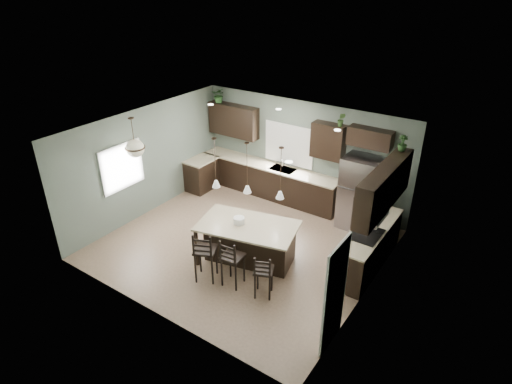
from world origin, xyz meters
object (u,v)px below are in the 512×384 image
object	(u,v)px
plant_back_left	(219,95)
bar_stool_left	(206,255)
serving_dish	(239,220)
refrigerator	(360,193)
kitchen_island	(248,243)
bar_stool_center	(233,262)
bar_stool_right	(264,275)

from	to	relation	value
plant_back_left	bar_stool_left	bearing A→B (deg)	-55.63
serving_dish	bar_stool_left	distance (m)	1.03
refrigerator	bar_stool_left	bearing A→B (deg)	-115.69
kitchen_island	plant_back_left	xyz separation A→B (m)	(-3.08, 2.99, 2.15)
bar_stool_left	bar_stool_center	bearing A→B (deg)	-8.10
bar_stool_left	plant_back_left	distance (m)	5.22
bar_stool_center	plant_back_left	world-z (taller)	plant_back_left
bar_stool_center	serving_dish	bearing A→B (deg)	111.90
serving_dish	plant_back_left	world-z (taller)	plant_back_left
refrigerator	plant_back_left	world-z (taller)	plant_back_left
serving_dish	bar_stool_center	bearing A→B (deg)	-62.52
kitchen_island	plant_back_left	world-z (taller)	plant_back_left
plant_back_left	refrigerator	bearing A→B (deg)	-3.43
plant_back_left	bar_stool_center	bearing A→B (deg)	-49.21
kitchen_island	serving_dish	bearing A→B (deg)	180.00
kitchen_island	bar_stool_left	distance (m)	1.05
refrigerator	bar_stool_right	bearing A→B (deg)	-98.48
kitchen_island	bar_stool_right	distance (m)	1.17
bar_stool_left	kitchen_island	bearing A→B (deg)	45.01
kitchen_island	plant_back_left	distance (m)	4.80
kitchen_island	serving_dish	world-z (taller)	serving_dish
refrigerator	bar_stool_left	distance (m)	4.12
kitchen_island	bar_stool_right	size ratio (longest dim) A/B	2.12
kitchen_island	plant_back_left	size ratio (longest dim) A/B	4.94
bar_stool_left	bar_stool_right	size ratio (longest dim) A/B	1.18
bar_stool_right	plant_back_left	distance (m)	5.86
bar_stool_center	plant_back_left	bearing A→B (deg)	125.21
kitchen_island	bar_stool_right	bearing A→B (deg)	-53.04
refrigerator	bar_stool_left	xyz separation A→B (m)	(-1.78, -3.70, -0.34)
kitchen_island	bar_stool_right	world-z (taller)	bar_stool_right
refrigerator	bar_stool_right	distance (m)	3.54
bar_stool_left	bar_stool_center	size ratio (longest dim) A/B	1.06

